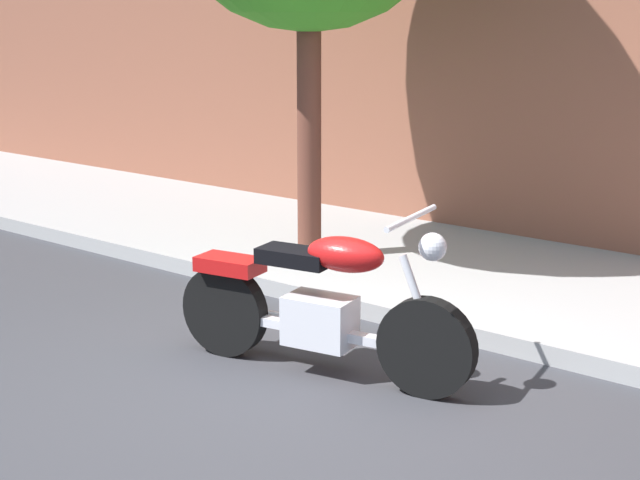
{
  "coord_description": "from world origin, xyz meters",
  "views": [
    {
      "loc": [
        3.61,
        -4.22,
        2.34
      ],
      "look_at": [
        0.04,
        0.28,
        0.9
      ],
      "focal_mm": 53.04,
      "sensor_mm": 36.0,
      "label": 1
    }
  ],
  "objects": [
    {
      "name": "ground_plane",
      "position": [
        0.0,
        0.0,
        0.0
      ],
      "size": [
        60.0,
        60.0,
        0.0
      ],
      "primitive_type": "plane",
      "color": "#38383D"
    },
    {
      "name": "sidewalk",
      "position": [
        0.0,
        2.65,
        0.07
      ],
      "size": [
        21.17,
        2.65,
        0.14
      ],
      "primitive_type": "cube",
      "color": "#9F9F9F",
      "rests_on": "ground"
    },
    {
      "name": "motorcycle",
      "position": [
        0.04,
        0.28,
        0.46
      ],
      "size": [
        2.09,
        0.72,
        1.12
      ],
      "color": "black",
      "rests_on": "ground"
    }
  ]
}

